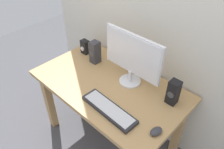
# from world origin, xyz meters

# --- Properties ---
(ground_plane) EXTENTS (6.00, 6.00, 0.00)m
(ground_plane) POSITION_xyz_m (0.00, 0.00, 0.00)
(ground_plane) COLOR #4C4C51
(desk) EXTENTS (1.32, 0.78, 0.76)m
(desk) POSITION_xyz_m (0.00, 0.00, 0.64)
(desk) COLOR tan
(desk) RESTS_ON ground_plane
(monitor) EXTENTS (0.55, 0.19, 0.46)m
(monitor) POSITION_xyz_m (0.11, 0.15, 1.02)
(monitor) COLOR silver
(monitor) RESTS_ON desk
(keyboard_primary) EXTENTS (0.48, 0.15, 0.03)m
(keyboard_primary) POSITION_xyz_m (0.21, -0.22, 0.78)
(keyboard_primary) COLOR #232328
(keyboard_primary) RESTS_ON desk
(mouse) EXTENTS (0.08, 0.11, 0.04)m
(mouse) POSITION_xyz_m (0.59, -0.15, 0.78)
(mouse) COLOR #333338
(mouse) RESTS_ON desk
(speaker_right) EXTENTS (0.08, 0.08, 0.21)m
(speaker_right) POSITION_xyz_m (0.50, 0.18, 0.87)
(speaker_right) COLOR black
(speaker_right) RESTS_ON desk
(speaker_left) EXTENTS (0.08, 0.09, 0.22)m
(speaker_left) POSITION_xyz_m (-0.33, 0.14, 0.87)
(speaker_left) COLOR #333338
(speaker_left) RESTS_ON desk
(audio_controller) EXTENTS (0.08, 0.07, 0.14)m
(audio_controller) POSITION_xyz_m (-0.52, 0.18, 0.84)
(audio_controller) COLOR black
(audio_controller) RESTS_ON desk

